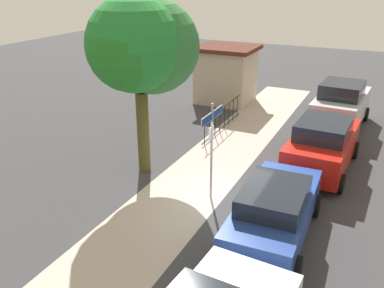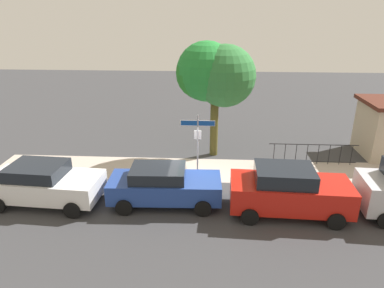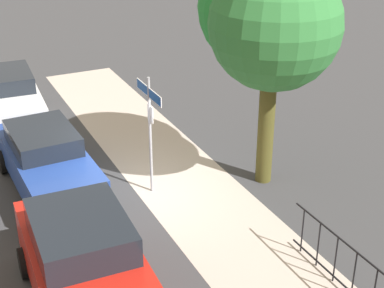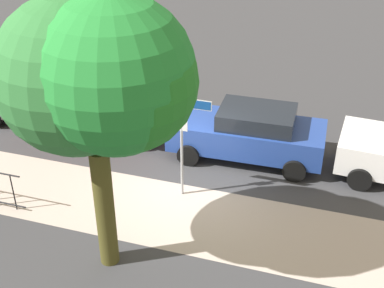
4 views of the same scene
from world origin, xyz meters
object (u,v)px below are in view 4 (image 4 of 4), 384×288
(street_sign, at_px, (181,123))
(shade_tree, at_px, (101,78))
(car_blue, at_px, (248,132))
(car_red, at_px, (103,101))

(street_sign, height_order, shade_tree, shade_tree)
(car_blue, bearing_deg, street_sign, 59.98)
(car_blue, bearing_deg, shade_tree, 67.99)
(shade_tree, bearing_deg, street_sign, -102.62)
(car_blue, relative_size, car_red, 0.98)
(shade_tree, height_order, car_red, shade_tree)
(street_sign, height_order, car_red, street_sign)
(street_sign, bearing_deg, car_red, -37.47)
(shade_tree, height_order, car_blue, shade_tree)
(street_sign, distance_m, car_red, 4.63)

